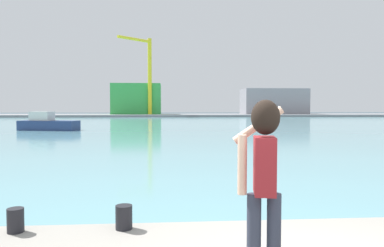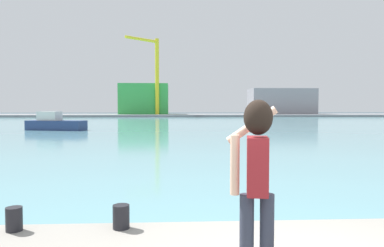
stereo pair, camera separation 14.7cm
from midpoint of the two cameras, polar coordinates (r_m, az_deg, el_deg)
The scene contains 10 objects.
ground_plane at distance 53.20m, azimuth -2.86°, elevation 0.07°, with size 220.00×220.00×0.00m, color #334751.
harbor_water at distance 55.19m, azimuth -2.91°, elevation 0.17°, with size 140.00×100.00×0.02m, color #6BA8B2.
far_shore_dock at distance 95.16m, azimuth -3.47°, elevation 1.33°, with size 140.00×20.00×0.55m, color gray.
person_photographer at distance 3.57m, azimuth 10.14°, elevation -7.14°, with size 0.53×0.56×1.74m.
harbor_bollard at distance 5.16m, azimuth -11.62°, elevation -14.41°, with size 0.23×0.23×0.33m, color black.
harbor_bollard_2 at distance 5.50m, azimuth -27.00°, elevation -13.57°, with size 0.21×0.21×0.32m, color black.
boat_moored at distance 38.80m, azimuth -22.13°, elevation -0.01°, with size 6.21×3.27×1.89m.
warehouse_left at distance 97.05m, azimuth -8.82°, elevation 3.86°, with size 12.76×9.31×8.01m, color green.
warehouse_right at distance 101.29m, azimuth 12.84°, elevation 3.44°, with size 17.27×8.53×6.85m, color gray.
port_crane at distance 91.60m, azimuth -7.24°, elevation 8.52°, with size 7.83×7.01×19.17m.
Camera 1 is at (-1.35, -3.12, 2.31)m, focal length 33.49 mm.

